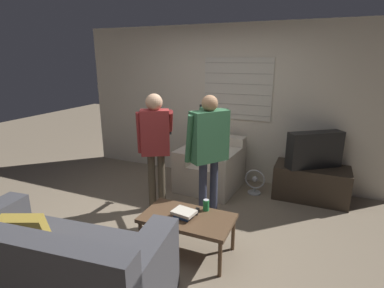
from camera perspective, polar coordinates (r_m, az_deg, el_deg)
name	(u,v)px	position (r m, az deg, el deg)	size (l,w,h in m)	color
ground_plane	(170,234)	(3.74, -4.18, -16.75)	(16.00, 16.00, 0.00)	#7F705B
wall_back	(224,104)	(5.08, 6.20, 7.59)	(5.20, 0.08, 2.55)	beige
couch_blue	(53,269)	(2.95, -24.96, -20.83)	(1.96, 1.13, 0.86)	#424247
armchair_beige	(211,167)	(4.83, 3.60, -4.45)	(0.95, 0.96, 0.80)	beige
coffee_table	(187,220)	(3.25, -0.88, -14.28)	(0.96, 0.54, 0.43)	brown
tv_stand	(311,183)	(4.79, 21.68, -6.85)	(1.04, 0.53, 0.50)	#33281E
tv	(315,150)	(4.63, 22.31, -1.00)	(0.77, 0.64, 0.52)	black
person_left_standing	(155,139)	(3.96, -6.99, 0.98)	(0.49, 0.72, 1.60)	#4C4233
person_right_standing	(209,144)	(3.61, 3.17, 0.05)	(0.56, 0.83, 1.62)	#33384C
book_stack	(184,213)	(3.20, -1.59, -13.09)	(0.25, 0.21, 0.07)	#284C89
soda_can	(206,205)	(3.32, 2.70, -11.54)	(0.07, 0.07, 0.13)	#238E47
spare_remote	(197,211)	(3.30, 0.91, -12.70)	(0.07, 0.14, 0.02)	black
floor_fan	(255,182)	(4.74, 11.86, -7.12)	(0.31, 0.20, 0.39)	#A8A8AD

